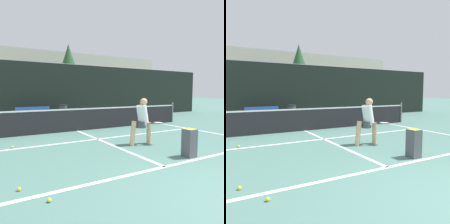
{
  "view_description": "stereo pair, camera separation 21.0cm",
  "coord_description": "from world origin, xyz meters",
  "views": [
    {
      "loc": [
        -3.32,
        -1.42,
        1.62
      ],
      "look_at": [
        0.42,
        4.99,
        0.95
      ],
      "focal_mm": 35.0,
      "sensor_mm": 36.0,
      "label": 1
    },
    {
      "loc": [
        -3.14,
        -1.52,
        1.62
      ],
      "look_at": [
        0.42,
        4.99,
        0.95
      ],
      "focal_mm": 35.0,
      "sensor_mm": 36.0,
      "label": 2
    }
  ],
  "objects": [
    {
      "name": "player_practicing",
      "position": [
        0.88,
        3.92,
        0.78
      ],
      "size": [
        1.09,
        0.57,
        1.45
      ],
      "rotation": [
        0.0,
        0.0,
        -0.0
      ],
      "color": "#DBAD84",
      "rests_on": "ground"
    },
    {
      "name": "fence_back",
      "position": [
        0.0,
        11.25,
        1.65
      ],
      "size": [
        24.0,
        0.06,
        3.32
      ],
      "color": "black",
      "rests_on": "ground"
    },
    {
      "name": "tennis_ball_scattered_3",
      "position": [
        -2.9,
        2.34,
        0.03
      ],
      "size": [
        0.07,
        0.07,
        0.07
      ],
      "primitive_type": "sphere",
      "color": "#D1E033",
      "rests_on": "ground"
    },
    {
      "name": "court_service_line",
      "position": [
        0.0,
        5.27,
        0.0
      ],
      "size": [
        8.25,
        0.1,
        0.01
      ],
      "primitive_type": "cube",
      "color": "white",
      "rests_on": "ground"
    },
    {
      "name": "tree_mid",
      "position": [
        4.1,
        19.92,
        4.51
      ],
      "size": [
        2.4,
        2.4,
        6.41
      ],
      "color": "brown",
      "rests_on": "ground"
    },
    {
      "name": "trash_bin",
      "position": [
        0.45,
        10.53,
        0.47
      ],
      "size": [
        0.51,
        0.51,
        0.93
      ],
      "color": "#3F3F42",
      "rests_on": "ground"
    },
    {
      "name": "parked_car",
      "position": [
        -0.53,
        14.82,
        0.59
      ],
      "size": [
        1.72,
        4.55,
        1.4
      ],
      "color": "maroon",
      "rests_on": "ground"
    },
    {
      "name": "net",
      "position": [
        0.0,
        7.17,
        0.51
      ],
      "size": [
        11.09,
        0.09,
        1.07
      ],
      "color": "slate",
      "rests_on": "ground"
    },
    {
      "name": "court_baseline_near",
      "position": [
        0.0,
        1.99,
        0.0
      ],
      "size": [
        11.0,
        0.1,
        0.01
      ],
      "primitive_type": "cube",
      "color": "white",
      "rests_on": "ground"
    },
    {
      "name": "ball_hopper",
      "position": [
        1.08,
        2.26,
        0.37
      ],
      "size": [
        0.28,
        0.28,
        0.71
      ],
      "color": "#4C4C51",
      "rests_on": "ground"
    },
    {
      "name": "building_far",
      "position": [
        0.0,
        24.73,
        3.15
      ],
      "size": [
        36.0,
        2.4,
        6.3
      ],
      "primitive_type": "cube",
      "color": "beige",
      "rests_on": "ground"
    },
    {
      "name": "courtside_bench",
      "position": [
        -1.14,
        10.5,
        0.47
      ],
      "size": [
        1.78,
        0.49,
        0.86
      ],
      "rotation": [
        0.0,
        0.0,
        0.06
      ],
      "color": "#2D519E",
      "rests_on": "ground"
    },
    {
      "name": "tennis_ball_scattered_1",
      "position": [
        -2.69,
        5.43,
        0.03
      ],
      "size": [
        0.07,
        0.07,
        0.07
      ],
      "primitive_type": "sphere",
      "color": "#D1E033",
      "rests_on": "ground"
    },
    {
      "name": "court_sideline_right",
      "position": [
        4.51,
        4.58,
        0.0
      ],
      "size": [
        0.1,
        6.17,
        0.01
      ],
      "primitive_type": "cube",
      "color": "white",
      "rests_on": "ground"
    },
    {
      "name": "tennis_ball_scattered_2",
      "position": [
        2.0,
        2.84,
        0.03
      ],
      "size": [
        0.07,
        0.07,
        0.07
      ],
      "primitive_type": "sphere",
      "color": "#D1E033",
      "rests_on": "ground"
    },
    {
      "name": "court_center_mark",
      "position": [
        0.0,
        4.58,
        0.0
      ],
      "size": [
        0.1,
        5.17,
        0.01
      ],
      "primitive_type": "cube",
      "color": "white",
      "rests_on": "ground"
    },
    {
      "name": "tennis_ball_scattered_5",
      "position": [
        -2.57,
        1.71,
        0.03
      ],
      "size": [
        0.07,
        0.07,
        0.07
      ],
      "primitive_type": "sphere",
      "color": "#D1E033",
      "rests_on": "ground"
    }
  ]
}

